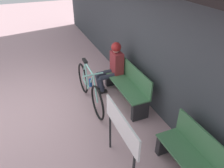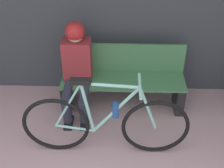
% 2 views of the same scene
% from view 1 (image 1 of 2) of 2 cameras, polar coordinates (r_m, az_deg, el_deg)
% --- Properties ---
extents(ground_plane, '(24.00, 24.00, 0.00)m').
position_cam_1_polar(ground_plane, '(5.03, -23.02, -7.08)').
color(ground_plane, '#C69EA3').
extents(storefront_wall, '(12.00, 0.56, 3.20)m').
position_cam_1_polar(storefront_wall, '(4.84, 7.00, 16.08)').
color(storefront_wall, '#3D4247').
rests_on(storefront_wall, ground_plane).
extents(park_bench_near, '(1.53, 0.42, 0.83)m').
position_cam_1_polar(park_bench_near, '(4.86, 3.99, -0.27)').
color(park_bench_near, '#477F51').
rests_on(park_bench_near, ground_plane).
extents(bicycle, '(1.77, 0.40, 0.96)m').
position_cam_1_polar(bicycle, '(4.74, -5.90, -1.03)').
color(bicycle, black).
rests_on(bicycle, ground_plane).
extents(person_seated, '(0.34, 0.63, 1.19)m').
position_cam_1_polar(person_seated, '(5.12, 0.25, 5.34)').
color(person_seated, '#2D3342').
rests_on(person_seated, ground_plane).
extents(park_bench_far, '(1.38, 0.42, 0.83)m').
position_cam_1_polar(park_bench_far, '(3.47, 21.51, -19.01)').
color(park_bench_far, '#477F51').
rests_on(park_bench_far, ground_plane).
extents(signboard, '(1.05, 0.04, 1.04)m').
position_cam_1_polar(signboard, '(3.13, 2.42, -11.54)').
color(signboard, '#232326').
rests_on(signboard, ground_plane).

